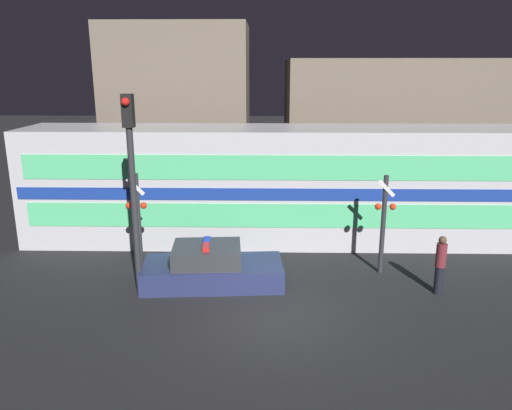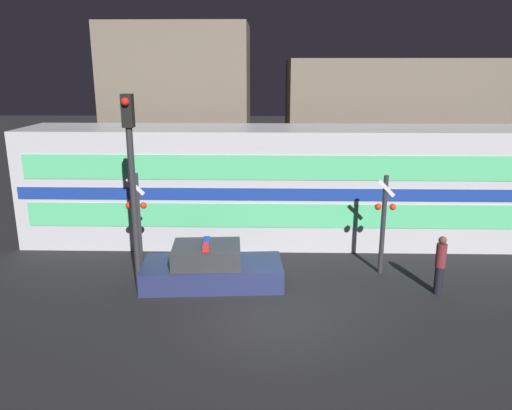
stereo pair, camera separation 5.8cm
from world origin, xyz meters
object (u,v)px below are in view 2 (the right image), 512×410
(traffic_light_corner, at_px, (132,178))
(pedestrian, at_px, (440,265))
(police_car, at_px, (211,268))
(crossing_signal_near, at_px, (384,221))
(train, at_px, (291,185))

(traffic_light_corner, bearing_deg, pedestrian, 0.92)
(police_car, xyz_separation_m, crossing_signal_near, (5.45, 1.00, 1.27))
(pedestrian, bearing_deg, police_car, 175.49)
(train, height_order, crossing_signal_near, train)
(police_car, height_order, traffic_light_corner, traffic_light_corner)
(train, bearing_deg, pedestrian, -49.21)
(police_car, xyz_separation_m, traffic_light_corner, (-2.09, -0.68, 3.00))
(police_car, relative_size, traffic_light_corner, 0.76)
(police_car, bearing_deg, traffic_light_corner, -166.01)
(crossing_signal_near, bearing_deg, traffic_light_corner, -167.43)
(train, distance_m, traffic_light_corner, 7.00)
(crossing_signal_near, bearing_deg, police_car, -169.60)
(train, height_order, police_car, train)
(train, height_order, pedestrian, train)
(police_car, distance_m, pedestrian, 6.85)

